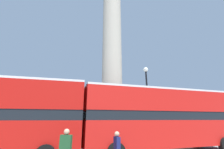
{
  "coord_description": "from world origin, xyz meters",
  "views": [
    {
      "loc": [
        -3.6,
        -15.1,
        2.15
      ],
      "look_at": [
        0.0,
        0.0,
        6.8
      ],
      "focal_mm": 24.0,
      "sensor_mm": 36.0,
      "label": 1
    }
  ],
  "objects": [
    {
      "name": "pedestrian_by_plinth",
      "position": [
        -3.89,
        -8.28,
        1.01
      ],
      "size": [
        0.5,
        0.34,
        1.78
      ],
      "rotation": [
        0.0,
        0.0,
        5.92
      ],
      "color": "#192347",
      "rests_on": "ground_plane"
    },
    {
      "name": "monument_column",
      "position": [
        0.0,
        0.0,
        8.78
      ],
      "size": [
        4.88,
        4.88,
        21.73
      ],
      "color": "#ADA593",
      "rests_on": "ground_plane"
    },
    {
      "name": "bus_b",
      "position": [
        2.35,
        -5.3,
        2.32
      ],
      "size": [
        11.03,
        3.28,
        4.18
      ],
      "rotation": [
        0.0,
        0.0,
        0.06
      ],
      "color": "red",
      "rests_on": "ground_plane"
    },
    {
      "name": "ground_plane",
      "position": [
        0.0,
        0.0,
        0.0
      ],
      "size": [
        200.0,
        200.0,
        0.0
      ],
      "primitive_type": "plane",
      "color": "gray"
    },
    {
      "name": "street_lamp",
      "position": [
        2.15,
        -3.71,
        3.54
      ],
      "size": [
        0.41,
        0.41,
        6.53
      ],
      "color": "black",
      "rests_on": "ground_plane"
    },
    {
      "name": "equestrian_statue",
      "position": [
        -8.06,
        4.22,
        1.56
      ],
      "size": [
        3.2,
        2.49,
        5.46
      ],
      "rotation": [
        0.0,
        0.0,
        0.14
      ],
      "color": "#ADA593",
      "rests_on": "ground_plane"
    }
  ]
}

